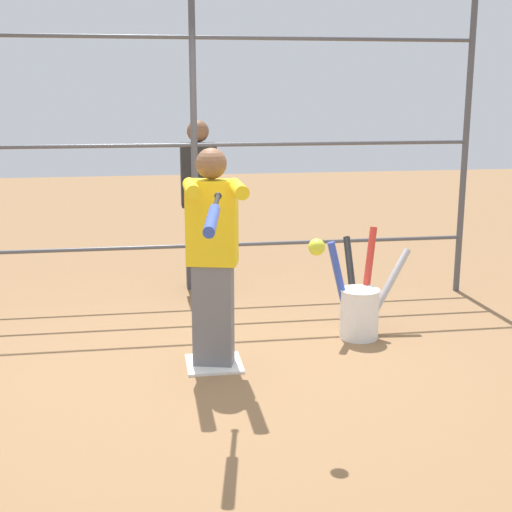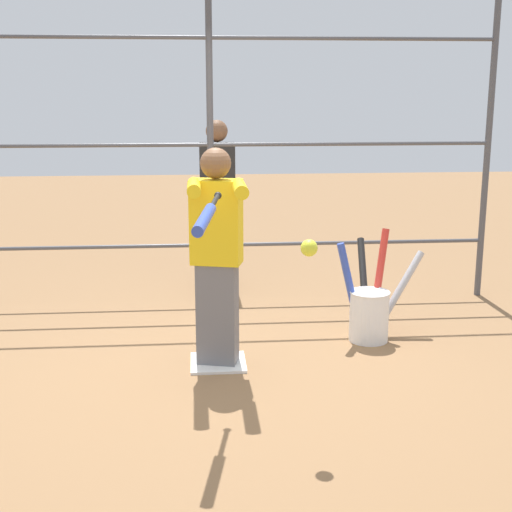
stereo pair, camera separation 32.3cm
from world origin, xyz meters
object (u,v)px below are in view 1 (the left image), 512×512
(batter, at_px, (213,252))
(softball_in_flight, at_px, (317,247))
(bat_bucket, at_px, (360,307))
(bystander_behind_fence, at_px, (199,202))
(baseball_bat_swinging, at_px, (213,217))

(batter, height_order, softball_in_flight, batter)
(batter, xyz_separation_m, bat_bucket, (-1.23, -0.46, -0.60))
(softball_in_flight, distance_m, bat_bucket, 1.89)
(bat_bucket, distance_m, bystander_behind_fence, 2.12)
(softball_in_flight, relative_size, bat_bucket, 0.11)
(baseball_bat_swinging, relative_size, bystander_behind_fence, 0.51)
(softball_in_flight, xyz_separation_m, bat_bucket, (-0.75, -1.52, -0.85))
(baseball_bat_swinging, height_order, bystander_behind_fence, bystander_behind_fence)
(batter, xyz_separation_m, softball_in_flight, (-0.48, 1.06, 0.25))
(bat_bucket, bearing_deg, bystander_behind_fence, -55.39)
(batter, height_order, bystander_behind_fence, bystander_behind_fence)
(batter, xyz_separation_m, bystander_behind_fence, (-0.08, -2.13, 0.02))
(batter, height_order, baseball_bat_swinging, batter)
(batter, relative_size, bat_bucket, 1.82)
(baseball_bat_swinging, bearing_deg, softball_in_flight, 164.60)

